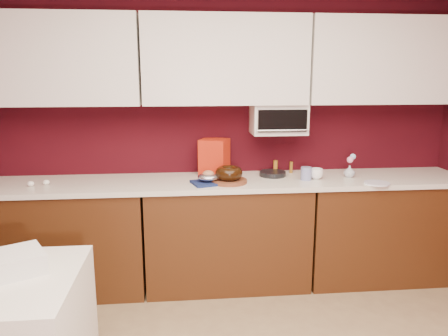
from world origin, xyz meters
TOP-DOWN VIEW (x-y plane):
  - wall_back at (0.00, 2.25)m, footprint 4.00×0.02m
  - base_cabinet_left at (-1.33, 1.94)m, footprint 1.31×0.58m
  - base_cabinet_center at (0.00, 1.94)m, footprint 1.31×0.58m
  - base_cabinet_right at (1.33, 1.94)m, footprint 1.31×0.58m
  - countertop at (0.00, 1.94)m, footprint 4.00×0.62m
  - upper_cabinet_left at (-1.33, 2.08)m, footprint 1.31×0.33m
  - upper_cabinet_center at (0.00, 2.08)m, footprint 1.31×0.33m
  - upper_cabinet_right at (1.33, 2.08)m, footprint 1.31×0.33m
  - toaster_oven at (0.45, 2.10)m, footprint 0.45×0.30m
  - toaster_oven_door at (0.45, 1.94)m, footprint 0.40×0.02m
  - toaster_oven_handle at (0.45, 1.93)m, footprint 0.42×0.02m
  - cake_base at (0.01, 1.84)m, footprint 0.31×0.31m
  - bundt_cake at (0.01, 1.84)m, footprint 0.24×0.24m
  - navy_towel at (-0.16, 1.82)m, footprint 0.29×0.27m
  - foil_ham_nest at (-0.16, 1.82)m, footprint 0.20×0.19m
  - roasted_ham at (-0.16, 1.82)m, footprint 0.11×0.11m
  - pandoro_box at (-0.09, 2.15)m, footprint 0.28×0.27m
  - dark_pan at (0.40, 2.04)m, footprint 0.26×0.26m
  - coffee_mug at (0.73, 1.90)m, footprint 0.13×0.13m
  - blue_jar at (0.64, 1.87)m, footprint 0.12×0.12m
  - flower_vase at (1.03, 1.93)m, footprint 0.08×0.08m
  - flower_pink at (1.03, 1.93)m, footprint 0.05×0.05m
  - flower_blue at (1.06, 1.95)m, footprint 0.05×0.05m
  - china_plate at (1.16, 1.69)m, footprint 0.20×0.20m
  - amber_bottle at (0.45, 2.15)m, footprint 0.05×0.05m
  - egg_left at (-1.52, 1.88)m, footprint 0.06×0.06m
  - egg_right at (-1.42, 1.91)m, footprint 0.06×0.06m
  - newspaper_stack at (-1.24, 0.66)m, footprint 0.39×0.37m
  - amber_bottle_tall at (0.58, 2.14)m, footprint 0.03×0.03m

SIDE VIEW (x-z plane):
  - base_cabinet_left at x=-1.33m, z-range 0.00..0.86m
  - base_cabinet_center at x=0.00m, z-range 0.00..0.86m
  - base_cabinet_right at x=1.33m, z-range 0.00..0.86m
  - newspaper_stack at x=-1.24m, z-range 0.75..0.86m
  - countertop at x=0.00m, z-range 0.86..0.90m
  - china_plate at x=1.16m, z-range 0.90..0.91m
  - navy_towel at x=-0.16m, z-range 0.90..0.92m
  - cake_base at x=0.01m, z-range 0.90..0.93m
  - dark_pan at x=0.40m, z-range 0.90..0.94m
  - egg_right at x=-1.42m, z-range 0.90..0.94m
  - egg_left at x=-1.52m, z-range 0.90..0.94m
  - amber_bottle_tall at x=0.58m, z-range 0.90..1.00m
  - blue_jar at x=0.64m, z-range 0.90..1.01m
  - coffee_mug at x=0.73m, z-range 0.90..1.01m
  - foil_ham_nest at x=-0.16m, z-range 0.92..0.99m
  - amber_bottle at x=0.45m, z-range 0.90..1.01m
  - flower_vase at x=1.03m, z-range 0.90..1.01m
  - bundt_cake at x=0.01m, z-range 0.94..1.02m
  - roasted_ham at x=-0.16m, z-range 0.95..1.01m
  - flower_pink at x=1.03m, z-range 1.02..1.07m
  - pandoro_box at x=-0.09m, z-range 0.90..1.20m
  - flower_blue at x=1.06m, z-range 1.05..1.09m
  - wall_back at x=0.00m, z-range 0.00..2.50m
  - toaster_oven_handle at x=0.45m, z-range 1.29..1.31m
  - toaster_oven at x=0.45m, z-range 1.25..1.50m
  - toaster_oven_door at x=0.45m, z-range 1.28..1.47m
  - upper_cabinet_left at x=-1.33m, z-range 1.50..2.20m
  - upper_cabinet_center at x=0.00m, z-range 1.50..2.20m
  - upper_cabinet_right at x=1.33m, z-range 1.50..2.20m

